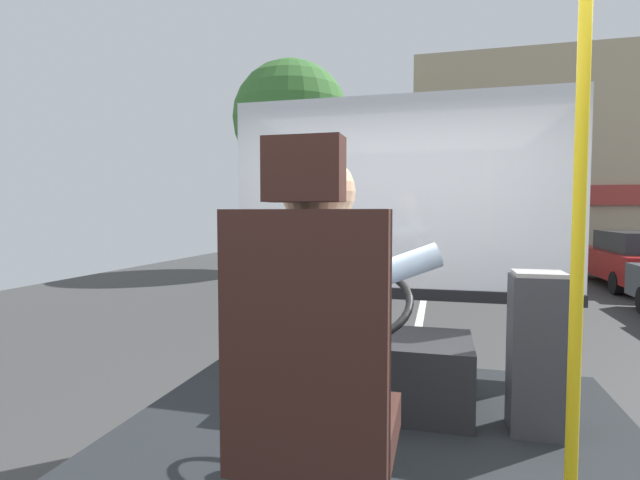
{
  "coord_description": "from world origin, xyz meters",
  "views": [
    {
      "loc": [
        0.3,
        -1.85,
        1.71
      ],
      "look_at": [
        -0.36,
        0.73,
        1.55
      ],
      "focal_mm": 26.61,
      "sensor_mm": 36.0,
      "label": 1
    }
  ],
  "objects_px": {
    "driver_seat": "(314,391)",
    "fare_box": "(537,353)",
    "steering_console": "(371,367)",
    "handrail_pole": "(579,229)",
    "bus_driver": "(322,319)"
  },
  "relations": [
    {
      "from": "driver_seat",
      "to": "fare_box",
      "type": "height_order",
      "value": "driver_seat"
    },
    {
      "from": "steering_console",
      "to": "handrail_pole",
      "type": "bearing_deg",
      "value": -44.99
    },
    {
      "from": "bus_driver",
      "to": "fare_box",
      "type": "xyz_separation_m",
      "value": [
        0.84,
        1.03,
        -0.35
      ]
    },
    {
      "from": "steering_console",
      "to": "fare_box",
      "type": "bearing_deg",
      "value": -8.1
    },
    {
      "from": "bus_driver",
      "to": "handrail_pole",
      "type": "distance_m",
      "value": 0.94
    },
    {
      "from": "fare_box",
      "to": "bus_driver",
      "type": "bearing_deg",
      "value": -129.28
    },
    {
      "from": "driver_seat",
      "to": "bus_driver",
      "type": "relative_size",
      "value": 1.58
    },
    {
      "from": "handrail_pole",
      "to": "fare_box",
      "type": "distance_m",
      "value": 0.96
    },
    {
      "from": "steering_console",
      "to": "driver_seat",
      "type": "bearing_deg",
      "value": -90.0
    },
    {
      "from": "fare_box",
      "to": "steering_console",
      "type": "bearing_deg",
      "value": 171.9
    },
    {
      "from": "driver_seat",
      "to": "handrail_pole",
      "type": "distance_m",
      "value": 1.06
    },
    {
      "from": "bus_driver",
      "to": "handrail_pole",
      "type": "xyz_separation_m",
      "value": [
        0.83,
        0.32,
        0.29
      ]
    },
    {
      "from": "handrail_pole",
      "to": "bus_driver",
      "type": "bearing_deg",
      "value": -158.88
    },
    {
      "from": "bus_driver",
      "to": "driver_seat",
      "type": "bearing_deg",
      "value": -90.0
    },
    {
      "from": "bus_driver",
      "to": "steering_console",
      "type": "height_order",
      "value": "bus_driver"
    }
  ]
}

